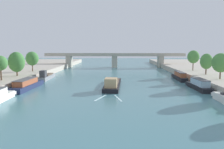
# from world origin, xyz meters

# --- Properties ---
(barge_midriver) EXTENTS (4.64, 19.59, 3.08)m
(barge_midriver) POSITION_xyz_m (0.25, 41.56, 0.89)
(barge_midriver) COLOR black
(barge_midriver) RESTS_ON ground
(wake_behind_barge) EXTENTS (5.59, 6.03, 0.03)m
(wake_behind_barge) POSITION_xyz_m (-0.15, 28.99, 0.01)
(wake_behind_barge) COLOR silver
(wake_behind_barge) RESTS_ON ground
(moored_boat_left_downstream) EXTENTS (3.50, 15.30, 2.60)m
(moored_boat_left_downstream) POSITION_xyz_m (-20.98, 38.75, 1.09)
(moored_boat_left_downstream) COLOR #1E284C
(moored_boat_left_downstream) RESTS_ON ground
(moored_boat_left_end) EXTENTS (2.72, 13.79, 3.27)m
(moored_boat_left_end) POSITION_xyz_m (-21.23, 55.38, 0.97)
(moored_boat_left_end) COLOR gray
(moored_boat_left_end) RESTS_ON ground
(moored_boat_right_near) EXTENTS (2.85, 12.59, 2.69)m
(moored_boat_right_near) POSITION_xyz_m (21.53, 39.09, 1.12)
(moored_boat_right_near) COLOR black
(moored_boat_right_near) RESTS_ON ground
(moored_boat_right_midway) EXTENTS (2.24, 13.15, 2.62)m
(moored_boat_right_midway) POSITION_xyz_m (21.18, 55.47, 1.10)
(moored_boat_right_midway) COLOR black
(moored_boat_right_midway) RESTS_ON ground
(tree_left_distant) EXTENTS (3.46, 3.46, 6.18)m
(tree_left_distant) POSITION_xyz_m (-27.65, 39.31, 6.35)
(tree_left_distant) COLOR brown
(tree_left_distant) RESTS_ON quay_left
(tree_left_third) EXTENTS (4.61, 4.61, 6.93)m
(tree_left_third) POSITION_xyz_m (-27.61, 48.26, 6.06)
(tree_left_third) COLOR brown
(tree_left_third) RESTS_ON quay_left
(tree_left_by_lamp) EXTENTS (4.29, 4.29, 6.76)m
(tree_left_by_lamp) POSITION_xyz_m (-27.66, 60.48, 6.43)
(tree_left_by_lamp) COLOR brown
(tree_left_by_lamp) RESTS_ON quay_left
(tree_right_end_of_row) EXTENTS (4.50, 4.50, 6.75)m
(tree_right_end_of_row) POSITION_xyz_m (28.23, 42.87, 6.30)
(tree_right_end_of_row) COLOR brown
(tree_right_end_of_row) RESTS_ON quay_right
(tree_right_distant) EXTENTS (3.68, 3.68, 6.35)m
(tree_right_distant) POSITION_xyz_m (28.40, 52.88, 6.02)
(tree_right_distant) COLOR brown
(tree_right_distant) RESTS_ON quay_right
(tree_right_third) EXTENTS (4.13, 4.13, 7.14)m
(tree_right_third) POSITION_xyz_m (28.38, 64.83, 6.89)
(tree_right_third) COLOR brown
(tree_right_third) RESTS_ON quay_right
(bridge_far) EXTENTS (70.74, 4.40, 7.25)m
(bridge_far) POSITION_xyz_m (0.00, 99.60, 4.74)
(bridge_far) COLOR #ADA899
(bridge_far) RESTS_ON ground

